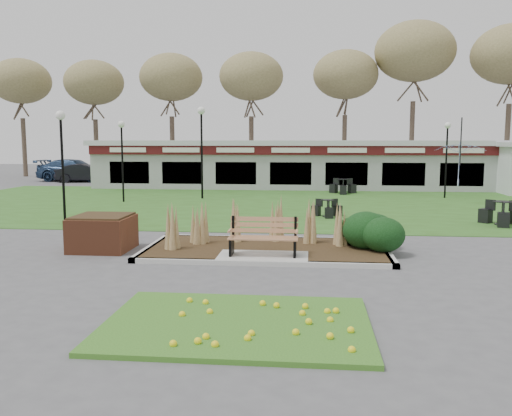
# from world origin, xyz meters

# --- Properties ---
(ground) EXTENTS (100.00, 100.00, 0.00)m
(ground) POSITION_xyz_m (0.00, 0.00, 0.00)
(ground) COLOR #515154
(ground) RESTS_ON ground
(lawn) EXTENTS (34.00, 16.00, 0.02)m
(lawn) POSITION_xyz_m (0.00, 12.00, 0.01)
(lawn) COLOR #305B1C
(lawn) RESTS_ON ground
(flower_bed) EXTENTS (4.20, 3.00, 0.16)m
(flower_bed) POSITION_xyz_m (0.00, -4.60, 0.07)
(flower_bed) COLOR #33671D
(flower_bed) RESTS_ON ground
(planting_bed) EXTENTS (6.75, 3.40, 1.27)m
(planting_bed) POSITION_xyz_m (1.27, 1.35, 0.37)
(planting_bed) COLOR #322014
(planting_bed) RESTS_ON ground
(park_bench) EXTENTS (1.70, 0.66, 0.93)m
(park_bench) POSITION_xyz_m (0.00, 0.25, 0.59)
(park_bench) COLOR #B0714F
(park_bench) RESTS_ON ground
(brick_planter) EXTENTS (1.50, 1.50, 0.95)m
(brick_planter) POSITION_xyz_m (-4.40, 1.00, 0.48)
(brick_planter) COLOR brown
(brick_planter) RESTS_ON ground
(food_pavilion) EXTENTS (24.60, 3.40, 2.90)m
(food_pavilion) POSITION_xyz_m (0.00, 19.96, 1.48)
(food_pavilion) COLOR #9B9B9E
(food_pavilion) RESTS_ON ground
(tree_backdrop) EXTENTS (47.24, 5.24, 10.36)m
(tree_backdrop) POSITION_xyz_m (0.00, 28.00, 8.36)
(tree_backdrop) COLOR #47382B
(tree_backdrop) RESTS_ON ground
(lamp_post_mid_left) EXTENTS (0.33, 0.33, 3.95)m
(lamp_post_mid_left) POSITION_xyz_m (-7.50, 5.35, 2.88)
(lamp_post_mid_left) COLOR black
(lamp_post_mid_left) RESTS_ON ground
(lamp_post_mid_right) EXTENTS (0.38, 0.38, 4.56)m
(lamp_post_mid_right) POSITION_xyz_m (-4.25, 13.76, 3.32)
(lamp_post_mid_right) COLOR black
(lamp_post_mid_right) RESTS_ON ground
(lamp_post_far_right) EXTENTS (0.32, 0.32, 3.82)m
(lamp_post_far_right) POSITION_xyz_m (7.92, 15.22, 2.78)
(lamp_post_far_right) COLOR black
(lamp_post_far_right) RESTS_ON ground
(lamp_post_far_left) EXTENTS (0.32, 0.32, 3.82)m
(lamp_post_far_left) POSITION_xyz_m (-7.67, 11.93, 2.78)
(lamp_post_far_left) COLOR black
(lamp_post_far_left) RESTS_ON ground
(bistro_set_b) EXTENTS (1.22, 1.11, 0.65)m
(bistro_set_b) POSITION_xyz_m (1.80, 7.89, 0.24)
(bistro_set_b) COLOR black
(bistro_set_b) RESTS_ON ground
(bistro_set_c) EXTENTS (1.49, 1.48, 0.82)m
(bistro_set_c) POSITION_xyz_m (7.76, 6.46, 0.29)
(bistro_set_c) COLOR black
(bistro_set_c) RESTS_ON ground
(bistro_set_d) EXTENTS (1.50, 1.32, 0.80)m
(bistro_set_d) POSITION_xyz_m (2.93, 17.00, 0.29)
(bistro_set_d) COLOR black
(bistro_set_d) RESTS_ON ground
(patio_umbrella) EXTENTS (2.95, 2.97, 2.85)m
(patio_umbrella) POSITION_xyz_m (8.00, 13.00, 1.81)
(patio_umbrella) COLOR black
(patio_umbrella) RESTS_ON ground
(car_black) EXTENTS (4.04, 2.05, 1.27)m
(car_black) POSITION_xyz_m (-14.54, 23.53, 0.63)
(car_black) COLOR black
(car_black) RESTS_ON ground
(car_blue) EXTENTS (5.49, 2.54, 1.56)m
(car_blue) POSITION_xyz_m (-15.56, 24.25, 0.78)
(car_blue) COLOR navy
(car_blue) RESTS_ON ground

